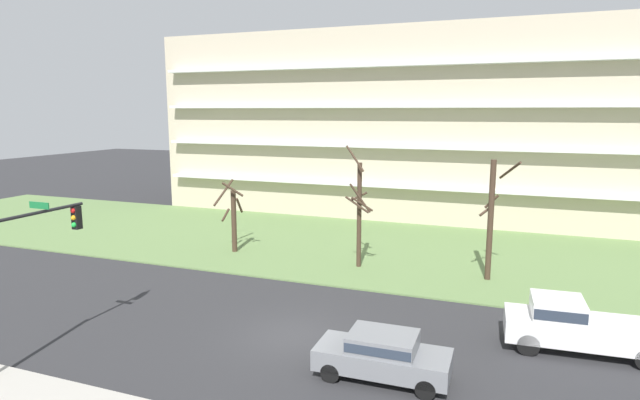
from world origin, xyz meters
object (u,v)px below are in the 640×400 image
sedan_gray_near_left (383,354)px  traffic_signal_mast (23,256)px  pickup_white_center_left (576,325)px  tree_far_left (233,216)px  tree_center (491,217)px  tree_left (359,211)px

sedan_gray_near_left → traffic_signal_mast: traffic_signal_mast is taller
sedan_gray_near_left → pickup_white_center_left: pickup_white_center_left is taller
tree_far_left → traffic_signal_mast: size_ratio=0.81×
tree_center → pickup_white_center_left: tree_center is taller
tree_far_left → tree_center: tree_center is taller
pickup_white_center_left → traffic_signal_mast: size_ratio=0.99×
tree_far_left → traffic_signal_mast: traffic_signal_mast is taller
tree_far_left → tree_left: size_ratio=0.66×
tree_left → traffic_signal_mast: 16.57m
tree_center → traffic_signal_mast: bearing=-134.5°
tree_left → pickup_white_center_left: size_ratio=1.25×
tree_center → sedan_gray_near_left: (-2.69, -11.88, -2.48)m
tree_far_left → sedan_gray_near_left: 17.35m
traffic_signal_mast → tree_left: bearing=62.2°
tree_far_left → tree_left: tree_left is taller
tree_left → pickup_white_center_left: bearing=-34.2°
tree_left → sedan_gray_near_left: size_ratio=1.56×
tree_far_left → pickup_white_center_left: size_ratio=0.83×
tree_left → sedan_gray_near_left: (4.27, -11.56, -2.39)m
sedan_gray_near_left → pickup_white_center_left: bearing=35.3°
tree_left → sedan_gray_near_left: bearing=-69.7°
tree_center → traffic_signal_mast: 20.97m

